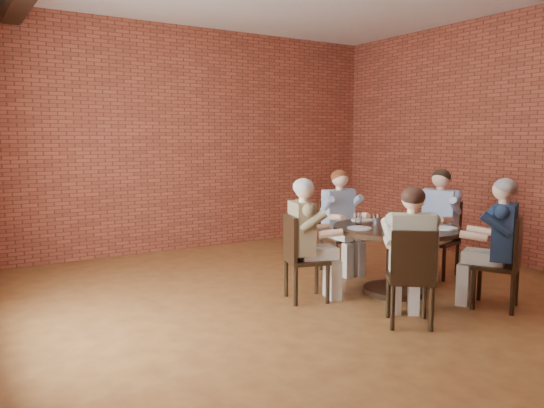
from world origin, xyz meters
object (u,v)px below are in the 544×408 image
dining_table (396,246)px  diner_e (497,244)px  diner_b (341,222)px  smartphone (450,227)px  chair_a (441,235)px  chair_e (506,260)px  diner_c (307,240)px  chair_c (299,254)px  chair_d (411,274)px  diner_a (438,223)px  diner_d (410,257)px  chair_b (337,232)px

dining_table → diner_e: bearing=-62.3°
diner_b → smartphone: diner_b is taller
chair_a → chair_e: size_ratio=1.01×
dining_table → chair_e: chair_e is taller
dining_table → diner_b: 1.08m
dining_table → smartphone: size_ratio=9.18×
dining_table → diner_c: (-0.99, 0.31, 0.12)m
chair_c → smartphone: chair_c is taller
diner_b → smartphone: 1.47m
chair_d → dining_table: bearing=-90.0°
chair_a → chair_d: 2.07m
chair_c → chair_d: bearing=-144.6°
diner_a → chair_c: diner_a is taller
diner_a → chair_e: (-0.45, -1.25, -0.16)m
diner_c → smartphone: 1.58m
dining_table → diner_e: 1.05m
dining_table → chair_c: size_ratio=1.50×
diner_a → chair_e: bearing=-34.6°
chair_a → diner_d: bearing=-72.0°
chair_b → diner_e: size_ratio=0.70×
chair_c → smartphone: size_ratio=6.11×
diner_d → smartphone: bearing=-119.4°
chair_c → diner_e: bearing=-111.6°
dining_table → chair_d: 1.10m
chair_b → chair_d: size_ratio=1.02×
chair_b → chair_c: bearing=-139.8°
diner_c → chair_e: diner_c is taller
diner_a → diner_d: diner_a is taller
chair_c → diner_d: size_ratio=0.72×
chair_a → chair_b: 1.30m
diner_a → chair_c: (-2.04, 0.08, -0.17)m
diner_a → smartphone: size_ratio=8.89×
chair_b → diner_d: 2.09m
chair_b → diner_c: bearing=-137.2°
diner_c → diner_d: size_ratio=1.01×
dining_table → smartphone: 0.61m
chair_b → diner_a: bearing=-40.8°
chair_c → chair_d: 1.26m
chair_b → chair_c: 1.43m
diner_e → dining_table: bearing=-90.0°
dining_table → diner_c: bearing=162.7°
diner_a → smartphone: 0.82m
chair_d → chair_a: bearing=-108.7°
dining_table → diner_a: 1.02m
chair_a → smartphone: size_ratio=6.25×
chair_b → chair_c: chair_b is taller
chair_a → chair_d: (-1.73, -1.14, -0.01)m
chair_a → diner_a: diner_a is taller
diner_a → smartphone: (-0.53, -0.61, 0.09)m
diner_d → chair_e: bearing=-151.4°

